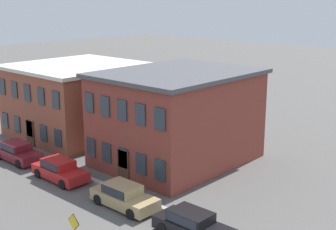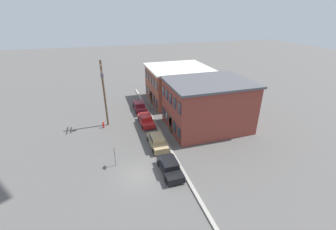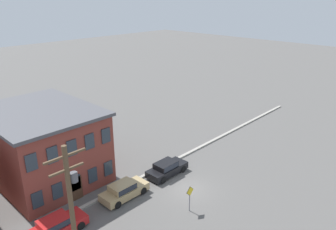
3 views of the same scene
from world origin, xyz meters
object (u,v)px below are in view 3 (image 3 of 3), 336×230
Objects in this scene: car_tan at (124,190)px; utility_pole at (73,215)px; car_black at (167,168)px; car_red at (56,226)px; caution_sign at (190,195)px.

utility_pole reaches higher than car_tan.
utility_pole reaches higher than car_black.
car_tan is at bearing 0.32° from car_red.
car_tan is 0.45× the size of utility_pole.
car_red is 1.86× the size of caution_sign.
car_tan is 5.40m from car_black.
car_red is 1.00× the size of car_tan.
car_red is 6.49m from car_tan.
caution_sign is (2.52, -5.46, 0.81)m from car_tan.
car_black is at bearing 22.62° from utility_pole.
car_red is 7.42m from utility_pole.
car_tan and car_black have the same top height.
caution_sign is 11.12m from utility_pole.
car_red is at bearing -179.68° from car_tan.
utility_pole is at bearing -144.66° from car_tan.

